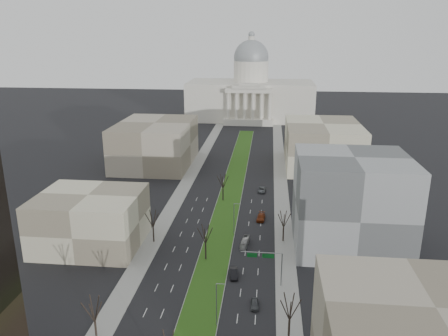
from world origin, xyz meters
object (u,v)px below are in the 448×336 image
Objects in this scene: car_black at (234,273)px; car_red at (261,217)px; box_van at (245,242)px; car_grey_far at (262,190)px; car_grey_near at (255,304)px.

car_red is at bearing 73.42° from car_black.
car_black is 15.65m from box_van.
car_grey_far is at bearing 77.69° from car_black.
box_van is at bearing 94.62° from car_grey_near.
car_grey_near is 68.29m from car_grey_far.
car_grey_near is 0.71× the size of car_red.
car_red reaches higher than car_black.
car_black is 33.08m from car_red.
car_black is at bearing 111.79° from car_grey_near.
car_grey_near is 0.74× the size of car_grey_far.
box_van is (1.63, 15.56, 0.09)m from car_black.
car_black is 0.76× the size of box_van.
box_van is at bearing 76.95° from car_black.
car_grey_far is 41.59m from box_van.
car_black is at bearing -94.62° from car_red.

